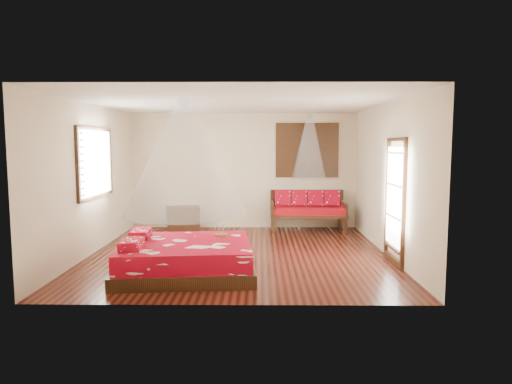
% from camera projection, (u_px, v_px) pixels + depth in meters
% --- Properties ---
extents(room, '(5.54, 5.54, 2.84)m').
position_uv_depth(room, '(239.00, 179.00, 8.42)').
color(room, black).
rests_on(room, ground).
extents(bed, '(2.26, 2.08, 0.64)m').
position_uv_depth(bed, '(185.00, 258.00, 7.25)').
color(bed, black).
rests_on(bed, floor).
extents(daybed, '(1.77, 0.79, 0.94)m').
position_uv_depth(daybed, '(308.00, 209.00, 10.86)').
color(daybed, black).
rests_on(daybed, floor).
extents(storage_chest, '(0.91, 0.74, 0.55)m').
position_uv_depth(storage_chest, '(183.00, 218.00, 10.98)').
color(storage_chest, black).
rests_on(storage_chest, floor).
extents(shutter_panel, '(1.52, 0.06, 1.32)m').
position_uv_depth(shutter_panel, '(307.00, 150.00, 11.05)').
color(shutter_panel, black).
rests_on(shutter_panel, wall_back).
extents(window_left, '(0.10, 1.74, 1.34)m').
position_uv_depth(window_left, '(96.00, 163.00, 8.61)').
color(window_left, black).
rests_on(window_left, wall_left).
extents(glazed_door, '(0.08, 1.02, 2.16)m').
position_uv_depth(glazed_door, '(395.00, 201.00, 7.83)').
color(glazed_door, black).
rests_on(glazed_door, floor).
extents(wine_tray, '(0.24, 0.24, 0.20)m').
position_uv_depth(wine_tray, '(221.00, 233.00, 7.74)').
color(wine_tray, brown).
rests_on(wine_tray, bed).
extents(mosquito_net_main, '(1.95, 1.95, 1.80)m').
position_uv_depth(mosquito_net_main, '(185.00, 157.00, 7.09)').
color(mosquito_net_main, white).
rests_on(mosquito_net_main, ceiling).
extents(mosquito_net_daybed, '(0.79, 0.79, 1.50)m').
position_uv_depth(mosquito_net_daybed, '(309.00, 146.00, 10.58)').
color(mosquito_net_daybed, white).
rests_on(mosquito_net_daybed, ceiling).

